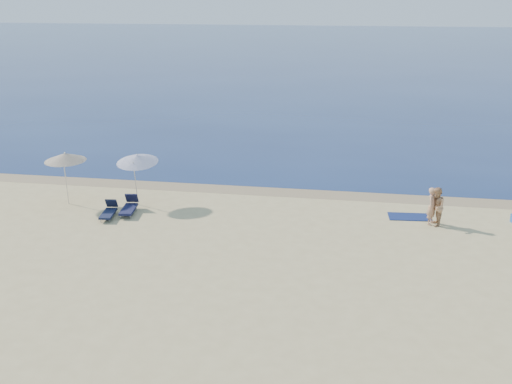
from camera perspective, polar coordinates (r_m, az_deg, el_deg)
sea at (r=110.56m, az=9.85°, el=12.31°), size 240.00×160.00×0.01m
wet_sand_strip at (r=31.02m, az=7.82°, el=-0.27°), size 240.00×1.60×0.00m
person_left at (r=27.67m, az=15.40°, el=-1.22°), size 0.58×0.68×1.59m
person_right at (r=27.55m, az=15.73°, el=-1.28°), size 0.66×0.83×1.63m
beach_towel at (r=28.54m, az=13.49°, el=-2.15°), size 1.88×1.15×0.03m
umbrella_near at (r=29.42m, az=-10.52°, el=2.91°), size 1.95×1.98×2.48m
umbrella_far at (r=30.20m, az=-16.61°, el=2.99°), size 1.97×1.99×2.48m
lounger_left at (r=28.40m, az=-12.96°, el=-1.72°), size 0.71×1.57×0.67m
lounger_right at (r=28.72m, az=-11.22°, el=-1.34°), size 0.79×1.73×0.74m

